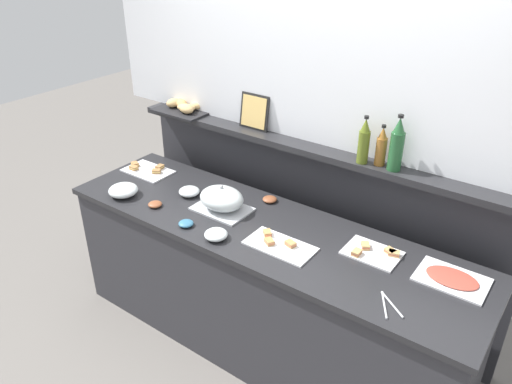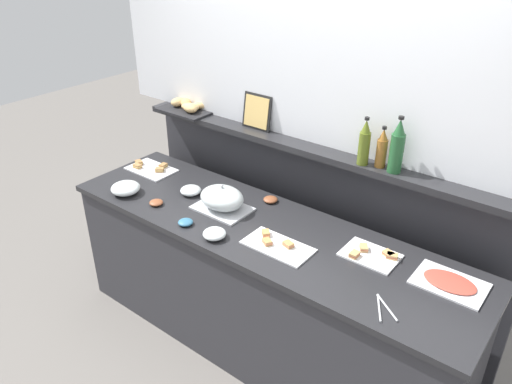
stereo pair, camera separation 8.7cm
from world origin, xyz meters
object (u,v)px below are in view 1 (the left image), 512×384
object	(u,v)px
sandwich_platter_side	(147,170)
glass_bowl_medium	(123,191)
condiment_bowl_teal	(186,223)
framed_picture	(254,112)
condiment_bowl_cream	(270,199)
sandwich_platter_rear	(279,245)
condiment_bowl_red	(155,204)
glass_bowl_small	(216,235)
cold_cuts_platter	(452,279)
serving_cloche	(222,199)
vinegar_bottle_amber	(381,147)
sandwich_platter_front	(373,252)
olive_oil_bottle	(364,142)
glass_bowl_large	(189,192)
serving_tongs	(388,304)
wine_bottle_green	(397,146)
bread_basket	(184,107)

from	to	relation	value
sandwich_platter_side	glass_bowl_medium	size ratio (longest dim) A/B	1.82
condiment_bowl_teal	framed_picture	size ratio (longest dim) A/B	0.38
sandwich_platter_side	condiment_bowl_cream	world-z (taller)	sandwich_platter_side
sandwich_platter_rear	sandwich_platter_side	bearing A→B (deg)	170.08
glass_bowl_medium	condiment_bowl_teal	bearing A→B (deg)	-3.36
condiment_bowl_red	glass_bowl_small	bearing A→B (deg)	-5.51
sandwich_platter_rear	cold_cuts_platter	distance (m)	0.88
serving_cloche	vinegar_bottle_amber	distance (m)	0.98
sandwich_platter_front	sandwich_platter_rear	bearing A→B (deg)	-152.46
condiment_bowl_red	framed_picture	xyz separation A→B (m)	(0.25, 0.69, 0.45)
sandwich_platter_side	sandwich_platter_front	distance (m)	1.70
olive_oil_bottle	vinegar_bottle_amber	distance (m)	0.10
condiment_bowl_red	condiment_bowl_cream	bearing A→B (deg)	40.96
framed_picture	sandwich_platter_side	bearing A→B (deg)	-149.78
glass_bowl_large	glass_bowl_medium	bearing A→B (deg)	-143.53
glass_bowl_medium	glass_bowl_small	xyz separation A→B (m)	(0.80, -0.03, -0.01)
glass_bowl_large	framed_picture	distance (m)	0.66
serving_tongs	sandwich_platter_front	bearing A→B (deg)	123.89
serving_tongs	glass_bowl_medium	bearing A→B (deg)	-179.66
serving_tongs	wine_bottle_green	world-z (taller)	wine_bottle_green
olive_oil_bottle	bread_basket	distance (m)	1.41
sandwich_platter_front	wine_bottle_green	size ratio (longest dim) A/B	0.92
serving_cloche	glass_bowl_small	bearing A→B (deg)	-56.62
serving_tongs	condiment_bowl_teal	bearing A→B (deg)	-177.92
serving_cloche	glass_bowl_medium	xyz separation A→B (m)	(-0.63, -0.23, -0.04)
sandwich_platter_front	serving_cloche	size ratio (longest dim) A/B	0.85
wine_bottle_green	bread_basket	distance (m)	1.59
cold_cuts_platter	glass_bowl_small	bearing A→B (deg)	-161.30
olive_oil_bottle	condiment_bowl_red	bearing A→B (deg)	-149.24
sandwich_platter_rear	condiment_bowl_cream	world-z (taller)	sandwich_platter_rear
glass_bowl_medium	wine_bottle_green	distance (m)	1.70
cold_cuts_platter	serving_cloche	size ratio (longest dim) A/B	1.00
sandwich_platter_side	cold_cuts_platter	size ratio (longest dim) A/B	1.00
serving_tongs	vinegar_bottle_amber	size ratio (longest dim) A/B	0.70
sandwich_platter_front	condiment_bowl_red	bearing A→B (deg)	-165.99
cold_cuts_platter	serving_cloche	xyz separation A→B (m)	(-1.34, -0.14, 0.06)
sandwich_platter_rear	serving_cloche	xyz separation A→B (m)	(-0.50, 0.12, 0.06)
sandwich_platter_side	bread_basket	world-z (taller)	bread_basket
glass_bowl_medium	bread_basket	size ratio (longest dim) A/B	0.47
sandwich_platter_side	serving_tongs	world-z (taller)	sandwich_platter_side
sandwich_platter_rear	glass_bowl_large	distance (m)	0.80
sandwich_platter_side	olive_oil_bottle	distance (m)	1.56
sandwich_platter_rear	serving_cloche	bearing A→B (deg)	166.82
sandwich_platter_rear	bread_basket	bearing A→B (deg)	154.62
olive_oil_bottle	wine_bottle_green	bearing A→B (deg)	5.10
cold_cuts_platter	serving_tongs	world-z (taller)	cold_cuts_platter
vinegar_bottle_amber	glass_bowl_small	bearing A→B (deg)	-130.82
cold_cuts_platter	condiment_bowl_cream	bearing A→B (deg)	174.10
cold_cuts_platter	condiment_bowl_cream	world-z (taller)	condiment_bowl_cream
vinegar_bottle_amber	framed_picture	size ratio (longest dim) A/B	1.03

